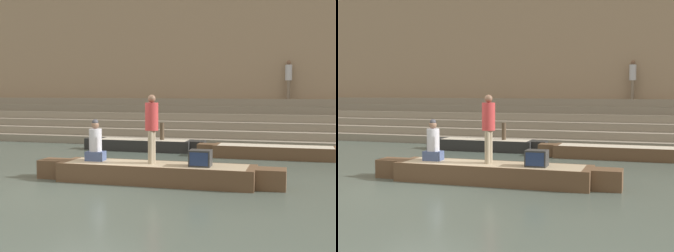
{
  "view_description": "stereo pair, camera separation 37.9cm",
  "coord_description": "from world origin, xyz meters",
  "views": [
    {
      "loc": [
        4.96,
        -10.49,
        2.42
      ],
      "look_at": [
        1.44,
        2.27,
        1.41
      ],
      "focal_mm": 50.0,
      "sensor_mm": 36.0,
      "label": 1
    },
    {
      "loc": [
        5.33,
        -10.38,
        2.42
      ],
      "look_at": [
        1.44,
        2.27,
        1.41
      ],
      "focal_mm": 50.0,
      "sensor_mm": 36.0,
      "label": 2
    }
  ],
  "objects": [
    {
      "name": "moored_boat_shore",
      "position": [
        4.24,
        6.43,
        0.24
      ],
      "size": [
        5.55,
        1.03,
        0.45
      ],
      "rotation": [
        0.0,
        0.0,
        0.01
      ],
      "color": "brown",
      "rests_on": "ground"
    },
    {
      "name": "ghat_steps",
      "position": [
        0.0,
        10.9,
        0.73
      ],
      "size": [
        36.0,
        3.38,
        2.02
      ],
      "color": "gray",
      "rests_on": "ground"
    },
    {
      "name": "ground_plane",
      "position": [
        0.0,
        0.0,
        0.0
      ],
      "size": [
        120.0,
        120.0,
        0.0
      ],
      "primitive_type": "plane",
      "color": "#47544C"
    },
    {
      "name": "person_rowing",
      "position": [
        -0.31,
        1.17,
        0.96
      ],
      "size": [
        0.48,
        0.38,
        1.13
      ],
      "rotation": [
        0.0,
        0.0,
        0.02
      ],
      "color": "#3D4C75",
      "rests_on": "rowboat_main"
    },
    {
      "name": "tv_set",
      "position": [
        2.64,
        0.98,
        0.71
      ],
      "size": [
        0.54,
        0.43,
        0.42
      ],
      "rotation": [
        0.0,
        0.0,
        -0.09
      ],
      "color": "#2D2D2D",
      "rests_on": "rowboat_main"
    },
    {
      "name": "moored_boat_distant",
      "position": [
        -0.93,
        7.24,
        0.24
      ],
      "size": [
        4.98,
        1.03,
        0.45
      ],
      "rotation": [
        0.0,
        0.0,
        0.08
      ],
      "color": "black",
      "rests_on": "ground"
    },
    {
      "name": "person_on_steps",
      "position": [
        4.57,
        11.84,
        3.05
      ],
      "size": [
        0.31,
        0.31,
        1.78
      ],
      "rotation": [
        0.0,
        0.0,
        3.61
      ],
      "color": "#756656",
      "rests_on": "ghat_steps"
    },
    {
      "name": "back_wall",
      "position": [
        0.0,
        12.72,
        3.69
      ],
      "size": [
        34.2,
        1.28,
        7.43
      ],
      "color": "#937A60",
      "rests_on": "ground"
    },
    {
      "name": "mooring_post",
      "position": [
        -0.2,
        7.31,
        0.57
      ],
      "size": [
        0.17,
        0.17,
        1.13
      ],
      "primitive_type": "cylinder",
      "color": "#473828",
      "rests_on": "ground"
    },
    {
      "name": "rowboat_main",
      "position": [
        1.44,
        1.08,
        0.27
      ],
      "size": [
        6.62,
        1.3,
        0.51
      ],
      "rotation": [
        0.0,
        0.0,
        -0.03
      ],
      "color": "brown",
      "rests_on": "ground"
    },
    {
      "name": "person_standing",
      "position": [
        1.32,
        1.11,
        1.55
      ],
      "size": [
        0.34,
        0.34,
        1.8
      ],
      "rotation": [
        0.0,
        0.0,
        0.16
      ],
      "color": "gray",
      "rests_on": "rowboat_main"
    }
  ]
}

